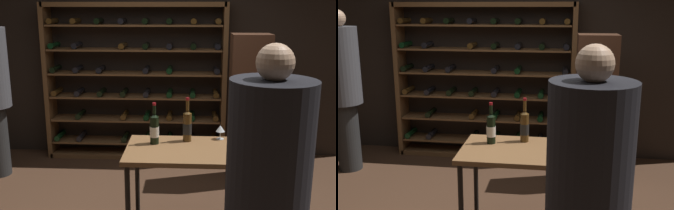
{
  "view_description": "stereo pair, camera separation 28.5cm",
  "coord_description": "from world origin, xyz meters",
  "views": [
    {
      "loc": [
        0.35,
        -3.29,
        2.02
      ],
      "look_at": [
        0.15,
        0.17,
        1.17
      ],
      "focal_mm": 42.3,
      "sensor_mm": 36.0,
      "label": 1
    },
    {
      "loc": [
        0.63,
        -3.26,
        2.02
      ],
      "look_at": [
        0.15,
        0.17,
        1.17
      ],
      "focal_mm": 42.3,
      "sensor_mm": 36.0,
      "label": 2
    }
  ],
  "objects": [
    {
      "name": "person_bystander_red_print",
      "position": [
        -2.01,
        1.18,
        1.11
      ],
      "size": [
        0.44,
        0.44,
        2.0
      ],
      "rotation": [
        0.0,
        0.0,
        2.21
      ],
      "color": "#282828",
      "rests_on": "ground"
    },
    {
      "name": "wine_bottle_black_capsule",
      "position": [
        0.33,
        0.1,
        0.99
      ],
      "size": [
        0.08,
        0.08,
        0.4
      ],
      "color": "#4C3314",
      "rests_on": "tasting_table"
    },
    {
      "name": "person_host_in_suit",
      "position": [
        0.81,
        -1.1,
        1.0
      ],
      "size": [
        0.5,
        0.5,
        1.84
      ],
      "rotation": [
        0.0,
        0.0,
        -2.52
      ],
      "color": "black",
      "rests_on": "ground"
    },
    {
      "name": "wine_glass_stemmed_right",
      "position": [
        0.63,
        0.17,
        0.95
      ],
      "size": [
        0.08,
        0.08,
        0.13
      ],
      "color": "silver",
      "rests_on": "tasting_table"
    },
    {
      "name": "display_cabinet",
      "position": [
        1.03,
        1.22,
        0.87
      ],
      "size": [
        0.44,
        0.36,
        1.74
      ],
      "primitive_type": "cube",
      "color": "#4C2D1E",
      "rests_on": "ground"
    },
    {
      "name": "back_wall",
      "position": [
        0.0,
        2.11,
        1.37
      ],
      "size": [
        5.03,
        0.1,
        2.74
      ],
      "primitive_type": "cube",
      "color": "black",
      "rests_on": "ground"
    },
    {
      "name": "tasting_table",
      "position": [
        0.31,
        -0.1,
        0.75
      ],
      "size": [
        1.0,
        0.68,
        0.85
      ],
      "color": "brown",
      "rests_on": "ground"
    },
    {
      "name": "wine_bottle_amber_reserve",
      "position": [
        0.04,
        0.01,
        0.99
      ],
      "size": [
        0.08,
        0.08,
        0.37
      ],
      "color": "black",
      "rests_on": "tasting_table"
    },
    {
      "name": "wine_rack",
      "position": [
        -0.37,
        1.9,
        1.04
      ],
      "size": [
        2.41,
        0.32,
        2.09
      ],
      "color": "brown",
      "rests_on": "ground"
    }
  ]
}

